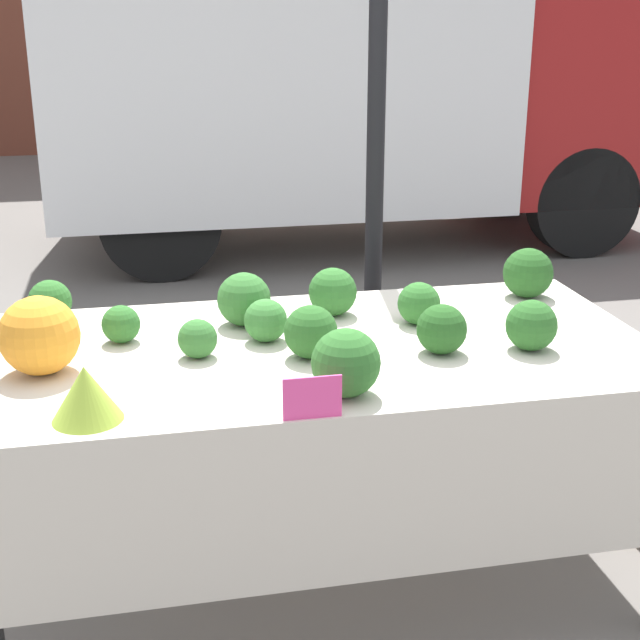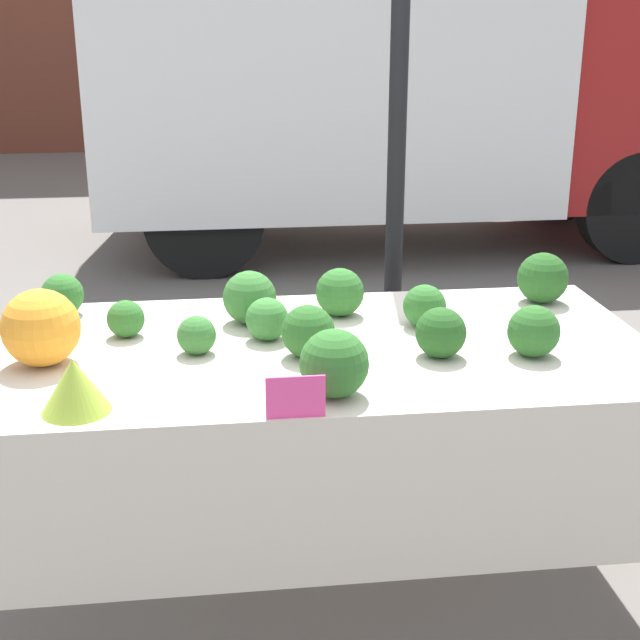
{
  "view_description": "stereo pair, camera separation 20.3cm",
  "coord_description": "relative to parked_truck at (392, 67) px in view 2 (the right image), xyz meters",
  "views": [
    {
      "loc": [
        -0.5,
        -2.42,
        1.77
      ],
      "look_at": [
        0.0,
        0.0,
        0.91
      ],
      "focal_mm": 50.0,
      "sensor_mm": 36.0,
      "label": 1
    },
    {
      "loc": [
        -0.3,
        -2.45,
        1.77
      ],
      "look_at": [
        0.0,
        0.0,
        0.91
      ],
      "focal_mm": 50.0,
      "sensor_mm": 36.0,
      "label": 2
    }
  ],
  "objects": [
    {
      "name": "broccoli_head_7",
      "position": [
        -0.74,
        -4.22,
        -0.47
      ],
      "size": [
        0.14,
        0.14,
        0.14
      ],
      "color": "#2D6628",
      "rests_on": "market_table"
    },
    {
      "name": "parked_truck",
      "position": [
        0.0,
        0.0,
        0.0
      ],
      "size": [
        4.74,
        1.81,
        2.56
      ],
      "color": "white",
      "rests_on": "ground_plane"
    },
    {
      "name": "ground_plane",
      "position": [
        -1.08,
        -4.35,
        -1.36
      ],
      "size": [
        40.0,
        40.0,
        0.0
      ],
      "primitive_type": "plane",
      "color": "slate"
    },
    {
      "name": "broccoli_head_5",
      "position": [
        -0.98,
        -4.08,
        -0.46
      ],
      "size": [
        0.16,
        0.16,
        0.16
      ],
      "color": "#2D6628",
      "rests_on": "market_table"
    },
    {
      "name": "tent_pole",
      "position": [
        -0.67,
        -3.43,
        -0.2
      ],
      "size": [
        0.07,
        0.07,
        2.32
      ],
      "color": "black",
      "rests_on": "ground_plane"
    },
    {
      "name": "broccoli_head_8",
      "position": [
        -1.13,
        -4.44,
        -0.46
      ],
      "size": [
        0.15,
        0.15,
        0.15
      ],
      "color": "#285B23",
      "rests_on": "market_table"
    },
    {
      "name": "broccoli_head_10",
      "position": [
        -1.44,
        -4.37,
        -0.48
      ],
      "size": [
        0.11,
        0.11,
        0.11
      ],
      "color": "#336B2D",
      "rests_on": "market_table"
    },
    {
      "name": "broccoli_head_9",
      "position": [
        -1.23,
        -4.28,
        -0.47
      ],
      "size": [
        0.13,
        0.13,
        0.13
      ],
      "color": "#387533",
      "rests_on": "market_table"
    },
    {
      "name": "broccoli_head_6",
      "position": [
        -1.66,
        -4.2,
        -0.48
      ],
      "size": [
        0.11,
        0.11,
        0.11
      ],
      "color": "#2D6628",
      "rests_on": "market_table"
    },
    {
      "name": "romanesco_head",
      "position": [
        -1.74,
        -4.73,
        -0.47
      ],
      "size": [
        0.17,
        0.17,
        0.14
      ],
      "color": "#93B238",
      "rests_on": "market_table"
    },
    {
      "name": "broccoli_head_0",
      "position": [
        -1.86,
        -4.16,
        -0.48
      ],
      "size": [
        0.11,
        0.11,
        0.11
      ],
      "color": "#23511E",
      "rests_on": "market_table"
    },
    {
      "name": "broccoli_head_1",
      "position": [
        -0.75,
        -4.48,
        -0.46
      ],
      "size": [
        0.15,
        0.15,
        0.15
      ],
      "color": "#23511E",
      "rests_on": "market_table"
    },
    {
      "name": "market_table",
      "position": [
        -1.08,
        -4.42,
        -0.63
      ],
      "size": [
        1.98,
        0.99,
        0.83
      ],
      "color": "beige",
      "rests_on": "ground_plane"
    },
    {
      "name": "broccoli_head_12",
      "position": [
        -0.28,
        -4.03,
        -0.45
      ],
      "size": [
        0.17,
        0.17,
        0.17
      ],
      "color": "#23511E",
      "rests_on": "market_table"
    },
    {
      "name": "broccoli_head_4",
      "position": [
        -1.09,
        -4.72,
        -0.45
      ],
      "size": [
        0.18,
        0.18,
        0.18
      ],
      "color": "#2D6628",
      "rests_on": "market_table"
    },
    {
      "name": "price_sign",
      "position": [
        -1.2,
        -4.84,
        -0.48
      ],
      "size": [
        0.15,
        0.01,
        0.11
      ],
      "color": "#EF4793",
      "rests_on": "market_table"
    },
    {
      "name": "orange_cauliflower",
      "position": [
        -1.87,
        -4.4,
        -0.43
      ],
      "size": [
        0.22,
        0.22,
        0.22
      ],
      "color": "orange",
      "rests_on": "market_table"
    },
    {
      "name": "broccoli_head_2",
      "position": [
        -1.28,
        -4.12,
        -0.45
      ],
      "size": [
        0.17,
        0.17,
        0.17
      ],
      "color": "#336B2D",
      "rests_on": "market_table"
    },
    {
      "name": "broccoli_head_3",
      "position": [
        -0.48,
        -4.51,
        -0.46
      ],
      "size": [
        0.15,
        0.15,
        0.15
      ],
      "color": "#285B23",
      "rests_on": "market_table"
    },
    {
      "name": "broccoli_head_11",
      "position": [
        -1.88,
        -3.97,
        -0.47
      ],
      "size": [
        0.14,
        0.14,
        0.14
      ],
      "color": "#2D6628",
      "rests_on": "market_table"
    }
  ]
}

